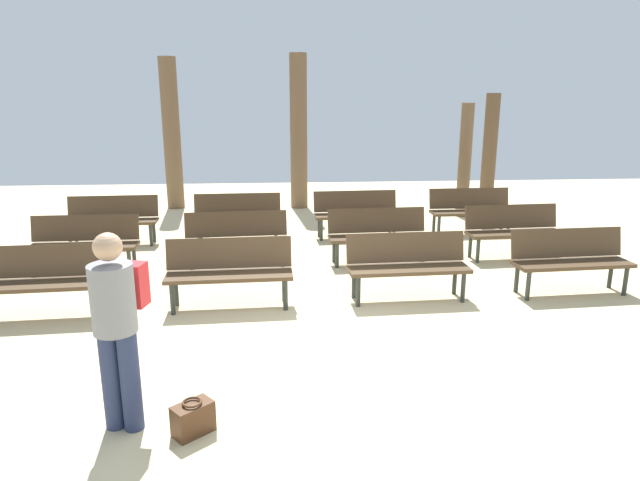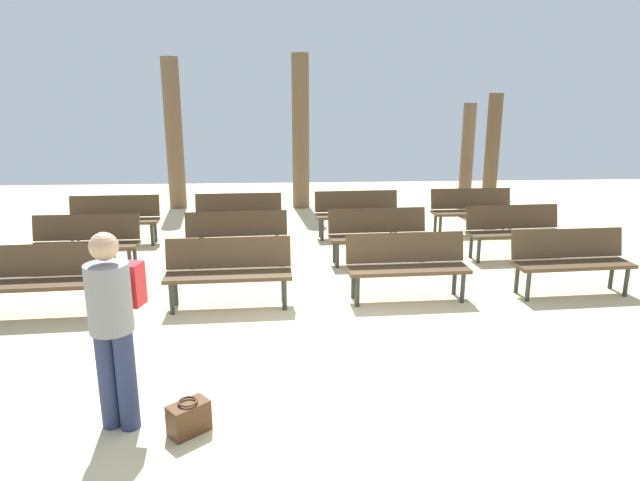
{
  "view_description": "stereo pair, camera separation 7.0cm",
  "coord_description": "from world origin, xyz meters",
  "px_view_note": "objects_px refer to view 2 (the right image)",
  "views": [
    {
      "loc": [
        -0.6,
        -5.27,
        2.65
      ],
      "look_at": [
        0.0,
        2.7,
        0.55
      ],
      "focal_mm": 31.13,
      "sensor_mm": 36.0,
      "label": 1
    },
    {
      "loc": [
        -0.53,
        -5.28,
        2.65
      ],
      "look_at": [
        0.0,
        2.7,
        0.55
      ],
      "focal_mm": 31.13,
      "sensor_mm": 36.0,
      "label": 2
    }
  ],
  "objects_px": {
    "bench_r0_c2": "(407,262)",
    "tree_3": "(467,161)",
    "bench_r0_c0": "(47,276)",
    "bench_r2_c3": "(472,208)",
    "bench_r1_c3": "(515,228)",
    "bench_r2_c0": "(114,217)",
    "tree_0": "(301,133)",
    "tree_2": "(174,134)",
    "visitor_with_backpack": "(114,319)",
    "bench_r2_c2": "(357,211)",
    "bench_r0_c1": "(229,268)",
    "bench_r1_c0": "(85,240)",
    "tree_1": "(492,148)",
    "handbag": "(189,418)",
    "bench_r2_c1": "(239,214)",
    "bench_r0_c3": "(570,258)",
    "bench_r1_c1": "(237,236)"
  },
  "relations": [
    {
      "from": "bench_r0_c2",
      "to": "tree_3",
      "type": "distance_m",
      "value": 5.7
    },
    {
      "from": "bench_r0_c0",
      "to": "bench_r0_c2",
      "type": "xyz_separation_m",
      "value": [
        4.53,
        0.28,
        0.0
      ]
    },
    {
      "from": "bench_r2_c3",
      "to": "bench_r1_c3",
      "type": "bearing_deg",
      "value": -86.94
    },
    {
      "from": "bench_r2_c0",
      "to": "tree_0",
      "type": "relative_size",
      "value": 0.45
    },
    {
      "from": "bench_r0_c0",
      "to": "tree_0",
      "type": "relative_size",
      "value": 0.45
    },
    {
      "from": "bench_r2_c3",
      "to": "tree_2",
      "type": "xyz_separation_m",
      "value": [
        -6.26,
        3.04,
        1.25
      ]
    },
    {
      "from": "bench_r1_c3",
      "to": "bench_r2_c3",
      "type": "distance_m",
      "value": 1.73
    },
    {
      "from": "bench_r0_c2",
      "to": "visitor_with_backpack",
      "type": "bearing_deg",
      "value": -139.35
    },
    {
      "from": "bench_r2_c0",
      "to": "visitor_with_backpack",
      "type": "height_order",
      "value": "visitor_with_backpack"
    },
    {
      "from": "bench_r2_c0",
      "to": "tree_3",
      "type": "height_order",
      "value": "tree_3"
    },
    {
      "from": "bench_r2_c0",
      "to": "bench_r2_c2",
      "type": "relative_size",
      "value": 1.0
    },
    {
      "from": "bench_r0_c1",
      "to": "bench_r2_c2",
      "type": "relative_size",
      "value": 1.0
    },
    {
      "from": "bench_r1_c0",
      "to": "tree_1",
      "type": "distance_m",
      "value": 10.0
    },
    {
      "from": "bench_r0_c2",
      "to": "bench_r2_c3",
      "type": "height_order",
      "value": "same"
    },
    {
      "from": "bench_r2_c2",
      "to": "tree_1",
      "type": "distance_m",
      "value": 5.33
    },
    {
      "from": "bench_r1_c3",
      "to": "handbag",
      "type": "height_order",
      "value": "bench_r1_c3"
    },
    {
      "from": "bench_r2_c2",
      "to": "visitor_with_backpack",
      "type": "height_order",
      "value": "visitor_with_backpack"
    },
    {
      "from": "visitor_with_backpack",
      "to": "bench_r0_c2",
      "type": "bearing_deg",
      "value": -124.26
    },
    {
      "from": "bench_r0_c0",
      "to": "bench_r2_c0",
      "type": "height_order",
      "value": "same"
    },
    {
      "from": "bench_r0_c2",
      "to": "tree_1",
      "type": "height_order",
      "value": "tree_1"
    },
    {
      "from": "bench_r2_c1",
      "to": "visitor_with_backpack",
      "type": "distance_m",
      "value": 6.05
    },
    {
      "from": "bench_r0_c0",
      "to": "bench_r2_c2",
      "type": "distance_m",
      "value": 5.66
    },
    {
      "from": "bench_r0_c3",
      "to": "bench_r2_c1",
      "type": "relative_size",
      "value": 1.01
    },
    {
      "from": "bench_r0_c3",
      "to": "tree_0",
      "type": "height_order",
      "value": "tree_0"
    },
    {
      "from": "bench_r0_c0",
      "to": "tree_2",
      "type": "distance_m",
      "value": 6.96
    },
    {
      "from": "bench_r1_c1",
      "to": "bench_r0_c3",
      "type": "bearing_deg",
      "value": -21.73
    },
    {
      "from": "bench_r0_c1",
      "to": "bench_r0_c3",
      "type": "relative_size",
      "value": 0.99
    },
    {
      "from": "bench_r0_c1",
      "to": "bench_r0_c2",
      "type": "relative_size",
      "value": 1.0
    },
    {
      "from": "bench_r2_c2",
      "to": "tree_0",
      "type": "height_order",
      "value": "tree_0"
    },
    {
      "from": "bench_r0_c1",
      "to": "bench_r1_c3",
      "type": "distance_m",
      "value": 4.93
    },
    {
      "from": "bench_r2_c0",
      "to": "bench_r2_c3",
      "type": "height_order",
      "value": "same"
    },
    {
      "from": "bench_r1_c1",
      "to": "bench_r2_c1",
      "type": "bearing_deg",
      "value": 89.56
    },
    {
      "from": "handbag",
      "to": "bench_r1_c0",
      "type": "bearing_deg",
      "value": 117.07
    },
    {
      "from": "bench_r2_c1",
      "to": "bench_r2_c2",
      "type": "xyz_separation_m",
      "value": [
        2.24,
        0.14,
        0.0
      ]
    },
    {
      "from": "bench_r2_c3",
      "to": "bench_r1_c0",
      "type": "bearing_deg",
      "value": -164.66
    },
    {
      "from": "bench_r0_c3",
      "to": "bench_r1_c1",
      "type": "xyz_separation_m",
      "value": [
        -4.64,
        1.51,
        0.0
      ]
    },
    {
      "from": "tree_1",
      "to": "visitor_with_backpack",
      "type": "bearing_deg",
      "value": -124.51
    },
    {
      "from": "bench_r2_c0",
      "to": "tree_2",
      "type": "distance_m",
      "value": 3.64
    },
    {
      "from": "bench_r2_c1",
      "to": "tree_0",
      "type": "xyz_separation_m",
      "value": [
        1.27,
        3.15,
        1.29
      ]
    },
    {
      "from": "bench_r0_c3",
      "to": "bench_r1_c0",
      "type": "bearing_deg",
      "value": 165.28
    },
    {
      "from": "tree_3",
      "to": "bench_r2_c1",
      "type": "bearing_deg",
      "value": -159.34
    },
    {
      "from": "bench_r2_c2",
      "to": "bench_r2_c3",
      "type": "relative_size",
      "value": 1.01
    },
    {
      "from": "bench_r0_c0",
      "to": "bench_r0_c3",
      "type": "relative_size",
      "value": 1.0
    },
    {
      "from": "bench_r0_c1",
      "to": "bench_r1_c0",
      "type": "bearing_deg",
      "value": 143.66
    },
    {
      "from": "bench_r0_c1",
      "to": "bench_r1_c3",
      "type": "bearing_deg",
      "value": 20.66
    },
    {
      "from": "bench_r0_c0",
      "to": "bench_r1_c1",
      "type": "bearing_deg",
      "value": 37.18
    },
    {
      "from": "bench_r1_c3",
      "to": "bench_r2_c0",
      "type": "bearing_deg",
      "value": 165.32
    },
    {
      "from": "bench_r0_c0",
      "to": "bench_r0_c2",
      "type": "distance_m",
      "value": 4.54
    },
    {
      "from": "bench_r0_c2",
      "to": "bench_r0_c3",
      "type": "height_order",
      "value": "same"
    },
    {
      "from": "bench_r0_c1",
      "to": "handbag",
      "type": "bearing_deg",
      "value": -93.51
    }
  ]
}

